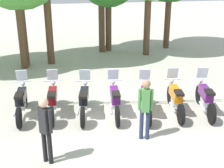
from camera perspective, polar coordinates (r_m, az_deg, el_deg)
name	(u,v)px	position (r m, az deg, el deg)	size (l,w,h in m)	color
ground_plane	(115,115)	(9.57, 0.65, -6.08)	(80.00, 80.00, 0.00)	#BCB7A8
motorcycle_0	(21,101)	(9.77, -17.23, -3.15)	(0.62, 2.19, 1.37)	black
motorcycle_1	(53,100)	(9.59, -11.47, -3.05)	(0.62, 2.19, 1.37)	black
motorcycle_2	(84,100)	(9.42, -5.46, -3.15)	(0.74, 2.17, 1.37)	black
motorcycle_3	(115,99)	(9.44, 0.54, -3.01)	(0.66, 2.18, 1.37)	black
motorcycle_4	(146,100)	(9.49, 6.64, -3.03)	(0.76, 2.16, 1.37)	black
motorcycle_5	(175,98)	(9.77, 12.23, -2.67)	(0.73, 2.17, 1.37)	black
motorcycle_6	(205,97)	(10.07, 17.69, -2.48)	(0.80, 2.15, 1.37)	black
person_0	(45,126)	(7.04, -12.85, -7.97)	(0.35, 0.33, 1.69)	black
person_1	(145,105)	(7.87, 6.53, -4.09)	(0.41, 0.29, 1.74)	#232D4C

